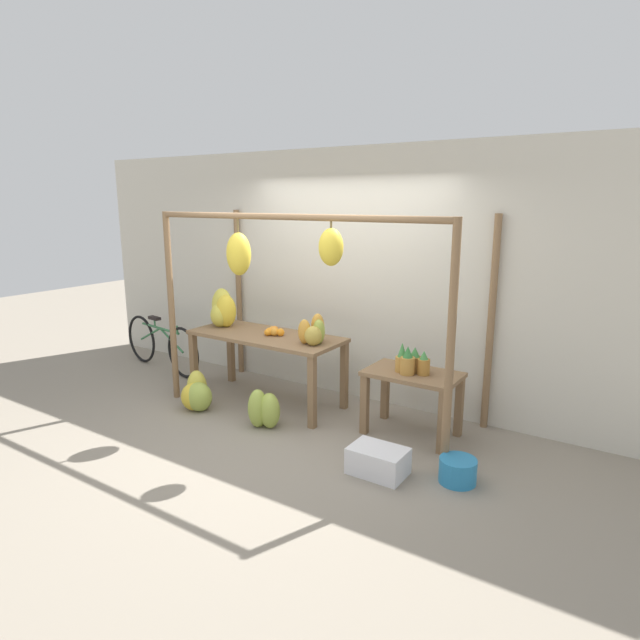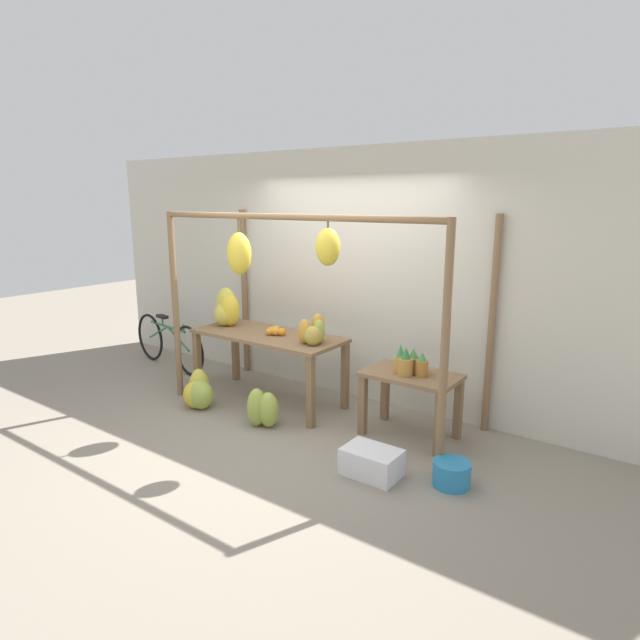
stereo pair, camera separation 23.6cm
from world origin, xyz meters
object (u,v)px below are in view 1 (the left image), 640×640
banana_pile_on_table (223,310)px  banana_pile_ground_left (197,394)px  pineapple_cluster (411,362)px  parked_bicycle (161,344)px  banana_pile_ground_right (263,410)px  fruit_crate_white (378,461)px  blue_bucket (458,471)px  orange_pile (273,331)px  papaya_pile (314,332)px

banana_pile_on_table → banana_pile_ground_left: (0.17, -0.64, -0.81)m
pineapple_cluster → parked_bicycle: pineapple_cluster is taller
banana_pile_ground_left → banana_pile_ground_right: (0.90, 0.04, 0.01)m
banana_pile_ground_left → fruit_crate_white: 2.30m
banana_pile_on_table → fruit_crate_white: banana_pile_on_table is taller
blue_bucket → orange_pile: bearing=166.4°
fruit_crate_white → blue_bucket: size_ratio=1.55×
banana_pile_ground_left → parked_bicycle: parked_bicycle is taller
banana_pile_ground_right → pineapple_cluster: bearing=25.3°
orange_pile → parked_bicycle: size_ratio=0.15×
orange_pile → banana_pile_ground_right: bearing=-61.8°
fruit_crate_white → blue_bucket: 0.65m
papaya_pile → banana_pile_on_table: bearing=177.0°
fruit_crate_white → parked_bicycle: (-3.72, 0.92, 0.24)m
orange_pile → blue_bucket: orange_pile is taller
papaya_pile → fruit_crate_white: bearing=-33.0°
pineapple_cluster → papaya_pile: size_ratio=0.89×
banana_pile_ground_left → parked_bicycle: (-1.43, 0.75, 0.18)m
banana_pile_ground_left → blue_bucket: size_ratio=1.41×
fruit_crate_white → papaya_pile: 1.58m
orange_pile → fruit_crate_white: orange_pile is taller
banana_pile_on_table → banana_pile_ground_left: size_ratio=1.03×
orange_pile → banana_pile_ground_left: orange_pile is taller
banana_pile_ground_left → pineapple_cluster: bearing=16.5°
pineapple_cluster → papaya_pile: 1.06m
banana_pile_on_table → pineapple_cluster: 2.38m
orange_pile → papaya_pile: bearing=-4.6°
pineapple_cluster → banana_pile_on_table: bearing=-179.6°
parked_bicycle → papaya_pile: papaya_pile is taller
orange_pile → papaya_pile: papaya_pile is taller
pineapple_cluster → banana_pile_ground_left: 2.37m
blue_bucket → papaya_pile: (-1.74, 0.51, 0.81)m
banana_pile_on_table → banana_pile_ground_right: 1.46m
fruit_crate_white → papaya_pile: size_ratio=1.26×
papaya_pile → parked_bicycle: bearing=176.0°
pineapple_cluster → blue_bucket: size_ratio=1.10×
blue_bucket → fruit_crate_white: bearing=-159.3°
banana_pile_ground_left → banana_pile_on_table: bearing=104.9°
banana_pile_ground_right → banana_pile_on_table: bearing=150.8°
banana_pile_on_table → pineapple_cluster: (2.37, 0.02, -0.23)m
banana_pile_ground_left → fruit_crate_white: size_ratio=0.91×
fruit_crate_white → banana_pile_ground_right: bearing=171.4°
fruit_crate_white → parked_bicycle: parked_bicycle is taller
banana_pile_ground_right → banana_pile_ground_left: bearing=-177.5°
blue_bucket → pineapple_cluster: bearing=139.3°
pineapple_cluster → blue_bucket: (0.70, -0.60, -0.64)m
parked_bicycle → pineapple_cluster: bearing=-1.5°
orange_pile → banana_pile_ground_right: orange_pile is taller
parked_bicycle → papaya_pile: size_ratio=4.50×
pineapple_cluster → papaya_pile: (-1.04, -0.09, 0.17)m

